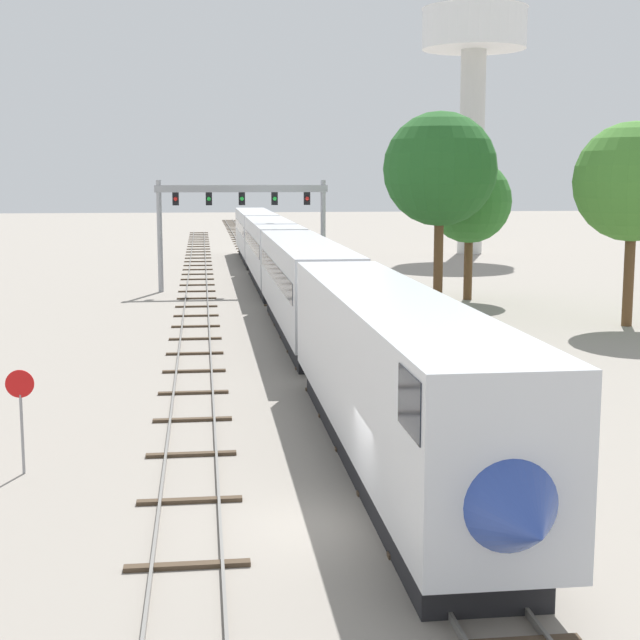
{
  "coord_description": "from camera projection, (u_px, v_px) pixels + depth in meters",
  "views": [
    {
      "loc": [
        -3.08,
        -20.76,
        7.97
      ],
      "look_at": [
        1.0,
        12.0,
        3.0
      ],
      "focal_mm": 53.23,
      "sensor_mm": 36.0,
      "label": 1
    }
  ],
  "objects": [
    {
      "name": "ground_plane",
      "position": [
        341.0,
        525.0,
        21.93
      ],
      "size": [
        400.0,
        400.0,
        0.0
      ],
      "primitive_type": "plane",
      "color": "gray"
    },
    {
      "name": "track_main",
      "position": [
        262.0,
        271.0,
        81.04
      ],
      "size": [
        2.6,
        200.0,
        0.16
      ],
      "color": "slate",
      "rests_on": "ground"
    },
    {
      "name": "track_near",
      "position": [
        197.0,
        302.0,
        60.74
      ],
      "size": [
        2.6,
        160.0,
        0.16
      ],
      "color": "slate",
      "rests_on": "ground"
    },
    {
      "name": "passenger_train",
      "position": [
        285.0,
        265.0,
        58.89
      ],
      "size": [
        3.04,
        88.31,
        4.8
      ],
      "color": "silver",
      "rests_on": "ground"
    },
    {
      "name": "signal_gantry",
      "position": [
        242.0,
        210.0,
        66.53
      ],
      "size": [
        12.1,
        0.49,
        7.8
      ],
      "color": "#999BA0",
      "rests_on": "ground"
    },
    {
      "name": "water_tower",
      "position": [
        474.0,
        48.0,
        97.4
      ],
      "size": [
        10.86,
        10.86,
        26.28
      ],
      "color": "beige",
      "rests_on": "ground"
    },
    {
      "name": "stop_sign",
      "position": [
        21.0,
        407.0,
        25.48
      ],
      "size": [
        0.76,
        0.08,
        2.88
      ],
      "color": "gray",
      "rests_on": "ground"
    },
    {
      "name": "trackside_tree_left",
      "position": [
        470.0,
        202.0,
        61.53
      ],
      "size": [
        5.45,
        5.45,
        9.18
      ],
      "color": "brown",
      "rests_on": "ground"
    },
    {
      "name": "trackside_tree_mid",
      "position": [
        440.0,
        169.0,
        55.48
      ],
      "size": [
        6.69,
        6.69,
        11.82
      ],
      "color": "brown",
      "rests_on": "ground"
    },
    {
      "name": "trackside_tree_right",
      "position": [
        633.0,
        182.0,
        50.28
      ],
      "size": [
        6.37,
        6.37,
        10.93
      ],
      "color": "brown",
      "rests_on": "ground"
    }
  ]
}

